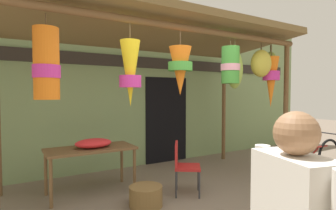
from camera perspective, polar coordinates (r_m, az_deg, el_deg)
The scene contains 7 objects.
shop_facade at distance 6.01m, azimuth -10.78°, elevation 4.73°, with size 11.87×0.29×3.74m.
market_stall_canopy at distance 4.66m, azimuth -0.06°, elevation 12.79°, with size 5.23×2.22×2.86m.
display_table at distance 4.61m, azimuth -15.97°, elevation -9.62°, with size 1.38×0.67×0.75m.
flower_heap_on_table at distance 4.57m, azimuth -15.27°, elevation -7.75°, with size 0.58×0.41×0.15m.
folding_chair at distance 4.45m, azimuth 3.15°, elevation -12.14°, with size 0.56×0.56×0.84m.
wicker_basket_by_table at distance 4.11m, azimuth -4.69°, elevation -18.62°, with size 0.48×0.48×0.29m, color brown.
parked_bicycle at distance 6.16m, azimuth 28.25°, elevation -9.79°, with size 1.75×0.44×0.92m.
Camera 1 is at (-2.08, -2.93, 1.62)m, focal length 28.92 mm.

